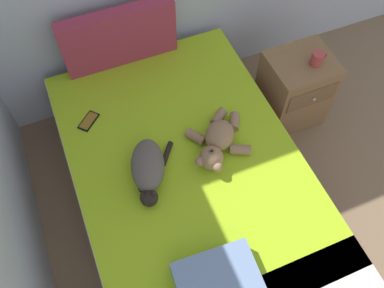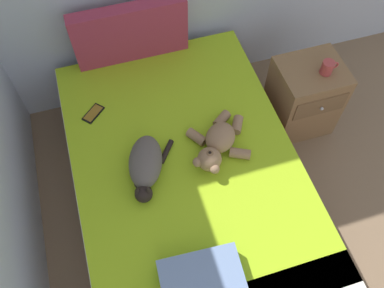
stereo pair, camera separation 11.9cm
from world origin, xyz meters
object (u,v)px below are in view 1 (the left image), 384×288
cat (148,169)px  nightstand (294,89)px  bed (190,188)px  throw_pillow (217,281)px  teddy_bear (217,142)px  cell_phone (89,121)px  mug (317,58)px  patterned_cushion (119,37)px

cat → nightstand: 1.33m
bed → throw_pillow: 0.74m
cat → teddy_bear: 0.44m
cell_phone → bed: bearing=-49.8°
teddy_bear → cat: bearing=-177.8°
bed → teddy_bear: size_ratio=4.85×
bed → nightstand: size_ratio=3.57×
nightstand → mug: bearing=-36.7°
patterned_cushion → bed: bearing=-84.0°
nightstand → bed: bearing=-156.7°
cell_phone → mug: (1.53, -0.16, 0.11)m
cell_phone → throw_pillow: size_ratio=0.39×
cell_phone → throw_pillow: 1.25m
mug → nightstand: bearing=143.3°
bed → cat: bearing=168.3°
throw_pillow → mug: 1.59m
bed → nightstand: 1.09m
patterned_cushion → nightstand: size_ratio=1.31×
cat → nightstand: size_ratio=0.72×
bed → cat: size_ratio=4.95×
mug → throw_pillow: bearing=-138.8°
patterned_cushion → throw_pillow: 1.64m
throw_pillow → mug: (1.19, 1.04, 0.06)m
bed → cat: (-0.24, 0.05, 0.33)m
throw_pillow → mug: bearing=41.2°
bed → throw_pillow: throw_pillow is taller
patterned_cushion → cat: bearing=-98.2°
nightstand → cat: bearing=-162.8°
cat → cell_phone: size_ratio=2.68×
cat → throw_pillow: (0.11, -0.71, -0.02)m
bed → mug: bearing=19.9°
patterned_cushion → teddy_bear: bearing=-71.6°
teddy_bear → cell_phone: bearing=143.9°
teddy_bear → throw_pillow: bearing=-114.1°
patterned_cushion → cell_phone: patterned_cushion is taller
teddy_bear → mug: mug is taller
patterned_cushion → mug: 1.31m
cell_phone → mug: size_ratio=1.31×
cell_phone → mug: mug is taller
cat → nightstand: bearing=17.2°
bed → patterned_cushion: bearing=96.0°
mug → bed: bearing=-160.1°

